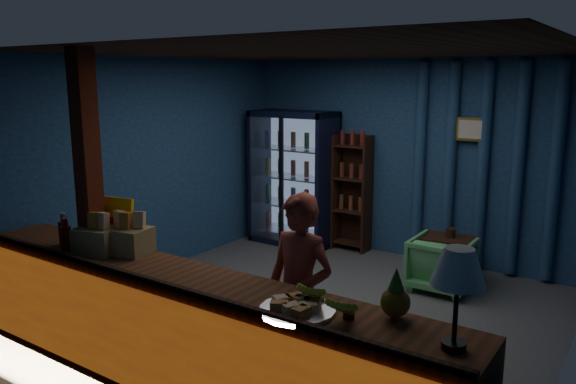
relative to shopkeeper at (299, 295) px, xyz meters
The scene contains 19 objects.
ground 1.73m from the shopkeeper, 115.76° to the left, with size 4.60×4.60×0.00m, color #515154.
room_walls 1.74m from the shopkeeper, 115.76° to the left, with size 4.60×4.60×4.60m.
counter 0.90m from the shopkeeper, 142.53° to the right, with size 4.40×0.57×0.99m.
support_post 1.87m from the shopkeeper, 163.63° to the right, with size 0.16×0.16×2.60m, color maroon.
beverage_cooler 3.99m from the shopkeeper, 123.87° to the left, with size 1.20×0.62×1.90m.
bottle_shelf 3.71m from the shopkeeper, 111.69° to the left, with size 0.50×0.28×1.60m.
curtain_folds 3.59m from the shopkeeper, 84.71° to the left, with size 1.74×0.14×2.50m.
framed_picture 3.63m from the shopkeeper, 87.09° to the left, with size 0.36×0.04×0.28m.
shopkeeper is the anchor object (origin of this frame).
green_chair 2.70m from the shopkeeper, 85.94° to the left, with size 0.65×0.67×0.61m, color #5BB668.
side_table 2.96m from the shopkeeper, 86.44° to the left, with size 0.65×0.51×0.65m.
yellow_sign 1.79m from the shopkeeper, 167.20° to the right, with size 0.55×0.20×0.43m.
soda_bottles 2.00m from the shopkeeper, 162.72° to the right, with size 0.38×0.17×0.29m.
snack_box_left 1.74m from the shopkeeper, 161.75° to the right, with size 0.39×0.35×0.35m.
snack_box_centre 1.49m from the shopkeeper, 164.33° to the right, with size 0.37×0.32×0.35m.
pastry_tray 0.74m from the shopkeeper, 57.79° to the right, with size 0.48×0.48×0.08m.
banana_bunches 0.79m from the shopkeeper, 42.16° to the right, with size 0.51×0.30×0.17m.
table_lamp 1.56m from the shopkeeper, 22.09° to the right, with size 0.29×0.29×0.56m.
pineapple 1.02m from the shopkeeper, 20.74° to the right, with size 0.18×0.18×0.31m.
Camera 1 is at (2.82, -4.69, 2.37)m, focal length 35.00 mm.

